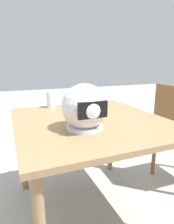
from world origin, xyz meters
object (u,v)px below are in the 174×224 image
Objects in this scene: dining_table at (90,131)px; motorcycle_helmet at (85,108)px; pizza at (84,108)px; drinking_glass at (51,100)px.

motorcycle_helmet reaches higher than dining_table.
pizza is at bearing -101.49° from dining_table.
pizza is 0.43m from motorcycle_helmet.
motorcycle_helmet reaches higher than pizza.
pizza is 0.97× the size of motorcycle_helmet.
motorcycle_helmet is (0.11, 0.17, 0.20)m from dining_table.
motorcycle_helmet is 1.97× the size of drinking_glass.
drinking_glass is (0.17, -0.44, 0.15)m from dining_table.
dining_table is 4.16× the size of pizza.
pizza reaches higher than dining_table.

